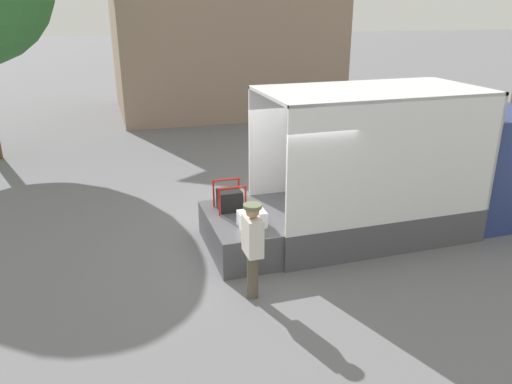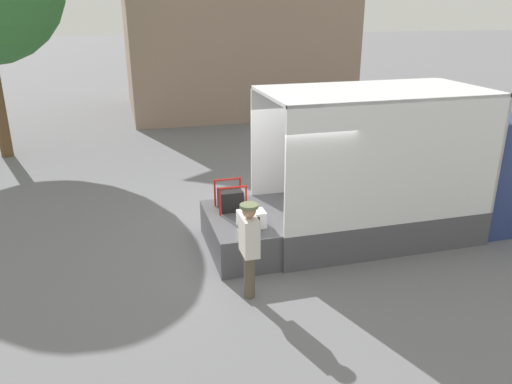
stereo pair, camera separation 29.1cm
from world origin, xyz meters
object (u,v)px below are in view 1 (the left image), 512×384
microwave (252,219)px  worker_person (253,242)px  portable_generator (230,199)px  box_truck (432,180)px

microwave → worker_person: (-0.35, -1.18, 0.15)m
portable_generator → worker_person: worker_person is taller
box_truck → portable_generator: bearing=174.3°
microwave → worker_person: size_ratio=0.30×
box_truck → worker_person: box_truck is taller
microwave → portable_generator: (-0.17, 0.90, 0.06)m
portable_generator → worker_person: (-0.19, -2.08, 0.08)m
box_truck → portable_generator: (-4.27, 0.43, -0.09)m
microwave → portable_generator: size_ratio=0.88×
microwave → box_truck: bearing=6.6°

